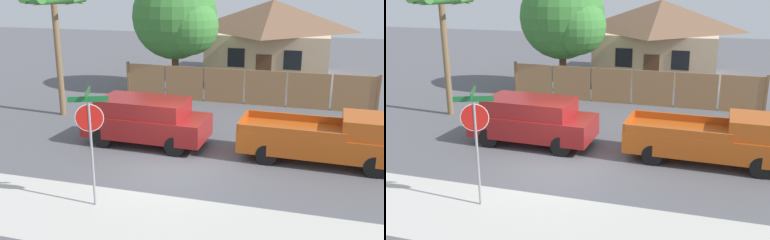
% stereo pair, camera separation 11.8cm
% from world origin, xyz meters
% --- Properties ---
extents(ground_plane, '(80.00, 80.00, 0.00)m').
position_xyz_m(ground_plane, '(0.00, 0.00, 0.00)').
color(ground_plane, '#56565B').
extents(sidewalk_strip, '(36.00, 3.20, 0.01)m').
position_xyz_m(sidewalk_strip, '(0.00, -3.60, 0.00)').
color(sidewalk_strip, beige).
rests_on(sidewalk_strip, ground).
extents(wooden_fence, '(12.84, 0.12, 1.89)m').
position_xyz_m(wooden_fence, '(0.92, 8.85, 0.89)').
color(wooden_fence, '#997047').
rests_on(wooden_fence, ground).
extents(house, '(7.77, 7.94, 4.92)m').
position_xyz_m(house, '(1.39, 16.27, 2.55)').
color(house, beige).
rests_on(house, ground).
extents(oak_tree, '(4.93, 4.69, 6.53)m').
position_xyz_m(oak_tree, '(-3.12, 10.56, 4.07)').
color(oak_tree, brown).
rests_on(oak_tree, ground).
extents(palm_tree, '(2.73, 2.94, 5.55)m').
position_xyz_m(palm_tree, '(-6.92, 4.61, 4.76)').
color(palm_tree, brown).
rests_on(palm_tree, ground).
extents(red_suv, '(4.74, 2.12, 1.79)m').
position_xyz_m(red_suv, '(-1.66, 1.97, 0.98)').
color(red_suv, maroon).
rests_on(red_suv, ground).
extents(orange_pickup, '(5.62, 2.08, 1.76)m').
position_xyz_m(orange_pickup, '(5.05, 1.96, 0.86)').
color(orange_pickup, '#B74C14').
rests_on(orange_pickup, ground).
extents(stop_sign, '(1.00, 0.90, 3.32)m').
position_xyz_m(stop_sign, '(-1.20, -3.07, 2.28)').
color(stop_sign, gray).
rests_on(stop_sign, ground).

